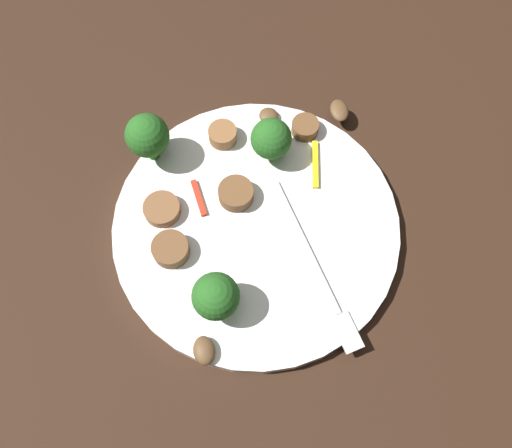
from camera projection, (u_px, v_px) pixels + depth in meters
The scene contains 16 objects.
ground_plane at pixel (256, 230), 0.54m from camera, with size 1.40×1.40×0.00m, color black.
plate at pixel (256, 227), 0.53m from camera, with size 0.28×0.28×0.01m, color white.
fork at pixel (319, 275), 0.50m from camera, with size 0.18×0.04×0.00m.
broccoli_floret_0 at pixel (216, 296), 0.46m from camera, with size 0.04×0.04×0.05m.
broccoli_floret_1 at pixel (271, 139), 0.53m from camera, with size 0.04×0.04×0.05m.
broccoli_floret_2 at pixel (147, 136), 0.52m from camera, with size 0.04×0.04×0.06m.
sausage_slice_0 at pixel (305, 127), 0.56m from camera, with size 0.03×0.03×0.01m, color brown.
sausage_slice_1 at pixel (162, 209), 0.52m from camera, with size 0.04×0.04×0.01m, color brown.
sausage_slice_2 at pixel (236, 194), 0.53m from camera, with size 0.03×0.03×0.02m, color brown.
sausage_slice_3 at pixel (223, 135), 0.55m from camera, with size 0.03×0.03×0.02m, color brown.
sausage_slice_4 at pixel (171, 249), 0.51m from camera, with size 0.03×0.03×0.02m, color brown.
mushroom_0 at pixel (269, 116), 0.57m from camera, with size 0.02×0.02×0.01m, color brown.
mushroom_1 at pixel (204, 351), 0.47m from camera, with size 0.03×0.02×0.01m, color brown.
mushroom_2 at pixel (339, 110), 0.57m from camera, with size 0.03×0.02×0.01m, color brown.
pepper_strip_0 at pixel (315, 164), 0.55m from camera, with size 0.05×0.01×0.00m, color yellow.
pepper_strip_1 at pixel (199, 198), 0.53m from camera, with size 0.04×0.01×0.00m, color red.
Camera 1 is at (0.20, -0.05, 0.50)m, focal length 37.92 mm.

